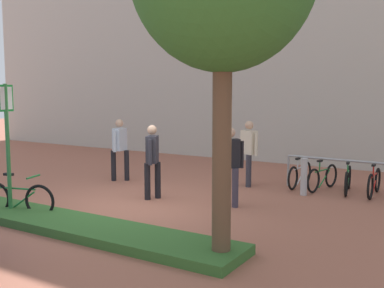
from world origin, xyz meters
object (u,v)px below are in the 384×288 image
(bike_at_sign, at_px, (18,198))
(person_casual_tan, at_px, (120,146))
(bike_rack_cluster, at_px, (361,180))
(person_suited_navy, at_px, (230,162))
(bollard_steel, at_px, (304,177))
(parking_sign_post, at_px, (7,131))
(person_shirt_blue, at_px, (249,149))
(person_suited_dark, at_px, (152,157))

(bike_at_sign, height_order, person_casual_tan, person_casual_tan)
(bike_rack_cluster, bearing_deg, person_suited_navy, -129.08)
(bike_at_sign, relative_size, person_suited_navy, 0.95)
(bollard_steel, bearing_deg, parking_sign_post, -132.19)
(person_shirt_blue, bearing_deg, person_casual_tan, -160.45)
(bike_at_sign, xyz_separation_m, person_casual_tan, (-0.60, 3.87, 0.63))
(bollard_steel, bearing_deg, person_suited_dark, -142.61)
(bollard_steel, distance_m, person_suited_navy, 2.21)
(bollard_steel, relative_size, person_suited_dark, 0.52)
(parking_sign_post, distance_m, person_suited_dark, 3.18)
(bollard_steel, xyz_separation_m, person_suited_dark, (-2.87, -2.20, 0.53))
(person_shirt_blue, bearing_deg, person_suited_navy, -75.98)
(parking_sign_post, distance_m, person_shirt_blue, 5.95)
(person_suited_dark, xyz_separation_m, person_suited_navy, (1.84, 0.32, 0.00))
(bike_at_sign, relative_size, bollard_steel, 1.81)
(person_suited_dark, distance_m, person_suited_navy, 1.87)
(bike_rack_cluster, distance_m, person_casual_tan, 6.36)
(bike_rack_cluster, xyz_separation_m, bollard_steel, (-1.15, -0.81, 0.10))
(person_casual_tan, bearing_deg, parking_sign_post, -82.53)
(bike_at_sign, distance_m, bike_rack_cluster, 7.82)
(parking_sign_post, distance_m, person_casual_tan, 4.08)
(parking_sign_post, height_order, person_suited_navy, parking_sign_post)
(bollard_steel, height_order, person_shirt_blue, person_shirt_blue)
(bike_rack_cluster, bearing_deg, bike_at_sign, -134.55)
(bike_rack_cluster, height_order, person_shirt_blue, person_shirt_blue)
(parking_sign_post, xyz_separation_m, bike_rack_cluster, (5.57, 5.69, -1.37))
(bollard_steel, relative_size, person_suited_navy, 0.52)
(person_suited_navy, bearing_deg, person_casual_tan, 165.93)
(person_casual_tan, bearing_deg, person_suited_navy, -14.07)
(person_shirt_blue, height_order, person_suited_navy, same)
(bike_at_sign, bearing_deg, bollard_steel, 47.68)
(bollard_steel, height_order, person_casual_tan, person_casual_tan)
(person_casual_tan, bearing_deg, bike_rack_cluster, 15.66)
(bike_at_sign, relative_size, person_shirt_blue, 0.95)
(bike_rack_cluster, bearing_deg, person_suited_dark, -143.24)
(bike_rack_cluster, bearing_deg, person_shirt_blue, -169.35)
(bike_at_sign, distance_m, bollard_steel, 6.45)
(person_shirt_blue, relative_size, person_suited_navy, 1.00)
(person_suited_navy, bearing_deg, parking_sign_post, -138.48)
(bollard_steel, bearing_deg, person_suited_navy, -118.84)
(person_suited_dark, height_order, person_suited_navy, same)
(bike_at_sign, xyz_separation_m, person_suited_navy, (3.31, 2.89, 0.63))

